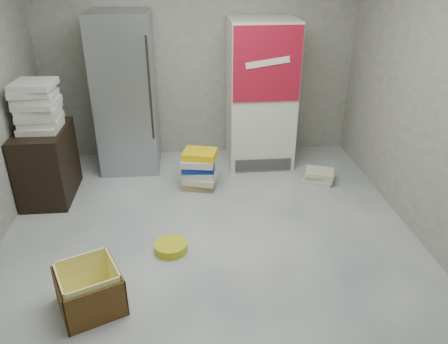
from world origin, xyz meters
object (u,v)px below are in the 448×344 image
steel_fridge (126,94)px  wood_shelf (47,164)px  phonebook_stack_main (199,169)px  cardboard_box (90,292)px  coke_cooler (261,94)px

steel_fridge → wood_shelf: (-0.83, -0.73, -0.55)m
steel_fridge → phonebook_stack_main: size_ratio=4.15×
cardboard_box → wood_shelf: bearing=88.4°
phonebook_stack_main → coke_cooler: bearing=47.5°
steel_fridge → phonebook_stack_main: steel_fridge is taller
wood_shelf → phonebook_stack_main: wood_shelf is taller
coke_cooler → phonebook_stack_main: coke_cooler is taller
steel_fridge → wood_shelf: size_ratio=2.37×
steel_fridge → phonebook_stack_main: (0.84, -0.68, -0.72)m
coke_cooler → steel_fridge: bearing=179.8°
coke_cooler → wood_shelf: bearing=-163.7°
coke_cooler → cardboard_box: size_ratio=3.00×
steel_fridge → coke_cooler: bearing=-0.2°
wood_shelf → phonebook_stack_main: size_ratio=1.75×
phonebook_stack_main → cardboard_box: 2.10m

